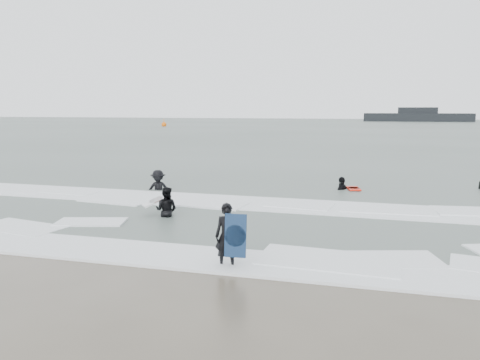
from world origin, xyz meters
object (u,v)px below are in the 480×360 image
(surfer_centre, at_px, (227,268))
(vessel_horizon, at_px, (417,116))
(buoy, at_px, (164,125))
(surfer_breaker, at_px, (158,191))
(surfer_right_near, at_px, (342,190))
(surfer_wading, at_px, (167,217))

(surfer_centre, bearing_deg, vessel_horizon, 77.88)
(buoy, bearing_deg, surfer_centre, -63.81)
(vessel_horizon, bearing_deg, surfer_centre, -96.21)
(surfer_breaker, bearing_deg, vessel_horizon, 60.64)
(surfer_centre, xyz_separation_m, vessel_horizon, (14.30, 131.36, 1.47))
(surfer_centre, bearing_deg, surfer_breaker, 118.44)
(surfer_right_near, bearing_deg, vessel_horizon, -160.79)
(surfer_breaker, height_order, surfer_right_near, surfer_breaker)
(surfer_wading, bearing_deg, surfer_breaker, -63.14)
(surfer_right_near, xyz_separation_m, vessel_horizon, (12.48, 120.14, 1.47))
(surfer_wading, xyz_separation_m, surfer_right_near, (5.28, 7.02, 0.00))
(surfer_centre, distance_m, surfer_wading, 5.45)
(surfer_wading, relative_size, vessel_horizon, 0.05)
(surfer_right_near, bearing_deg, surfer_wading, -11.82)
(surfer_wading, relative_size, surfer_right_near, 0.90)
(surfer_breaker, relative_size, surfer_right_near, 1.02)
(surfer_breaker, xyz_separation_m, surfer_right_near, (7.80, 2.46, 0.00))
(surfer_centre, bearing_deg, buoy, 110.28)
(buoy, xyz_separation_m, vessel_horizon, (52.67, 53.34, 1.05))
(surfer_breaker, distance_m, vessel_horizon, 124.28)
(surfer_breaker, bearing_deg, buoy, 95.10)
(surfer_wading, bearing_deg, surfer_right_near, -129.00)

